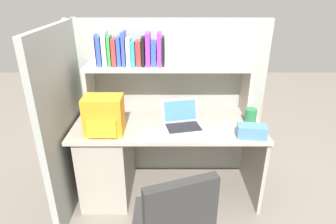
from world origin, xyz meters
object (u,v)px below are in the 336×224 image
(backpack, at_px, (104,116))
(snack_canister, at_px, (251,116))
(laptop, at_px, (182,121))
(tissue_box, at_px, (252,131))
(paper_cup, at_px, (107,117))
(computer_mouse, at_px, (228,126))

(backpack, relative_size, snack_canister, 2.44)
(laptop, xyz_separation_m, tissue_box, (0.53, -0.17, -0.00))
(backpack, xyz_separation_m, snack_canister, (1.21, 0.18, -0.09))
(paper_cup, xyz_separation_m, tissue_box, (1.17, -0.26, -0.00))
(backpack, bearing_deg, computer_mouse, 4.52)
(backpack, distance_m, snack_canister, 1.22)
(tissue_box, bearing_deg, snack_canister, 84.71)
(backpack, xyz_separation_m, computer_mouse, (1.00, 0.08, -0.13))
(backpack, bearing_deg, tissue_box, -3.52)
(paper_cup, bearing_deg, backpack, -84.12)
(paper_cup, relative_size, tissue_box, 0.46)
(computer_mouse, height_order, tissue_box, tissue_box)
(tissue_box, height_order, snack_canister, snack_canister)
(computer_mouse, bearing_deg, backpack, 157.47)
(backpack, height_order, tissue_box, backpack)
(computer_mouse, relative_size, paper_cup, 1.04)
(backpack, bearing_deg, laptop, 9.44)
(laptop, bearing_deg, snack_canister, 7.76)
(paper_cup, bearing_deg, tissue_box, -12.43)
(laptop, height_order, snack_canister, laptop)
(laptop, relative_size, paper_cup, 3.58)
(computer_mouse, distance_m, paper_cup, 1.02)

